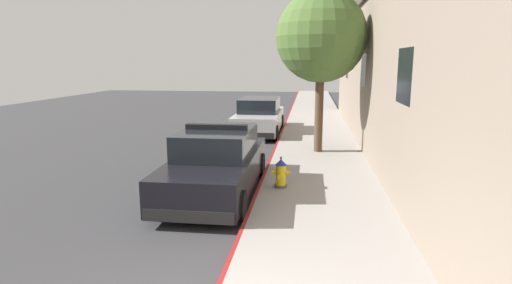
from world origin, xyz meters
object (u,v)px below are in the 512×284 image
(parked_car_silver_ahead, at_px, (259,117))
(fire_hydrant, at_px, (281,173))
(street_tree, at_px, (321,37))
(police_cruiser, at_px, (217,163))

(parked_car_silver_ahead, height_order, fire_hydrant, parked_car_silver_ahead)
(parked_car_silver_ahead, bearing_deg, street_tree, -58.34)
(fire_hydrant, distance_m, street_tree, 5.59)
(police_cruiser, distance_m, parked_car_silver_ahead, 8.62)
(parked_car_silver_ahead, distance_m, fire_hydrant, 8.53)
(parked_car_silver_ahead, bearing_deg, police_cruiser, -89.90)
(parked_car_silver_ahead, relative_size, fire_hydrant, 6.37)
(street_tree, bearing_deg, parked_car_silver_ahead, 121.66)
(parked_car_silver_ahead, xyz_separation_m, street_tree, (2.52, -4.09, 3.18))
(parked_car_silver_ahead, xyz_separation_m, fire_hydrant, (1.55, -8.39, -0.26))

